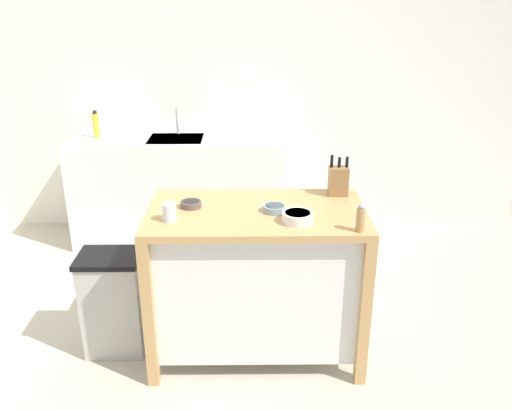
{
  "coord_description": "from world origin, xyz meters",
  "views": [
    {
      "loc": [
        0.22,
        -2.52,
        2.02
      ],
      "look_at": [
        0.25,
        0.36,
        0.86
      ],
      "focal_mm": 37.26,
      "sensor_mm": 36.0,
      "label": 1
    }
  ],
  "objects_px": {
    "drinking_cup": "(169,212)",
    "sink_faucet": "(177,121)",
    "trash_bin": "(114,303)",
    "pepper_grinder": "(360,219)",
    "knife_block": "(338,180)",
    "bowl_stoneware_deep": "(298,217)",
    "bottle_spray_cleaner": "(96,125)",
    "bowl_ceramic_small": "(191,204)",
    "bowl_ceramic_wide": "(275,208)",
    "kitchen_island": "(256,275)"
  },
  "relations": [
    {
      "from": "bowl_ceramic_wide",
      "to": "bowl_ceramic_small",
      "type": "distance_m",
      "value": 0.47
    },
    {
      "from": "knife_block",
      "to": "bowl_stoneware_deep",
      "type": "distance_m",
      "value": 0.48
    },
    {
      "from": "kitchen_island",
      "to": "sink_faucet",
      "type": "xyz_separation_m",
      "value": [
        -0.65,
        1.73,
        0.5
      ]
    },
    {
      "from": "knife_block",
      "to": "trash_bin",
      "type": "distance_m",
      "value": 1.5
    },
    {
      "from": "kitchen_island",
      "to": "pepper_grinder",
      "type": "distance_m",
      "value": 0.75
    },
    {
      "from": "bowl_ceramic_small",
      "to": "drinking_cup",
      "type": "bearing_deg",
      "value": -115.89
    },
    {
      "from": "knife_block",
      "to": "trash_bin",
      "type": "height_order",
      "value": "knife_block"
    },
    {
      "from": "bowl_ceramic_wide",
      "to": "drinking_cup",
      "type": "distance_m",
      "value": 0.57
    },
    {
      "from": "drinking_cup",
      "to": "sink_faucet",
      "type": "height_order",
      "value": "sink_faucet"
    },
    {
      "from": "bowl_ceramic_small",
      "to": "bowl_ceramic_wide",
      "type": "bearing_deg",
      "value": -8.81
    },
    {
      "from": "kitchen_island",
      "to": "drinking_cup",
      "type": "xyz_separation_m",
      "value": [
        -0.45,
        -0.14,
        0.45
      ]
    },
    {
      "from": "drinking_cup",
      "to": "pepper_grinder",
      "type": "relative_size",
      "value": 0.65
    },
    {
      "from": "bottle_spray_cleaner",
      "to": "bowl_ceramic_small",
      "type": "bearing_deg",
      "value": -59.01
    },
    {
      "from": "knife_block",
      "to": "sink_faucet",
      "type": "xyz_separation_m",
      "value": [
        -1.13,
        1.49,
        0.01
      ]
    },
    {
      "from": "bowl_stoneware_deep",
      "to": "bowl_ceramic_small",
      "type": "xyz_separation_m",
      "value": [
        -0.57,
        0.21,
        -0.01
      ]
    },
    {
      "from": "pepper_grinder",
      "to": "bowl_ceramic_wide",
      "type": "bearing_deg",
      "value": 147.88
    },
    {
      "from": "bowl_stoneware_deep",
      "to": "bottle_spray_cleaner",
      "type": "distance_m",
      "value": 2.32
    },
    {
      "from": "knife_block",
      "to": "bowl_ceramic_small",
      "type": "xyz_separation_m",
      "value": [
        -0.84,
        -0.19,
        -0.07
      ]
    },
    {
      "from": "knife_block",
      "to": "pepper_grinder",
      "type": "distance_m",
      "value": 0.52
    },
    {
      "from": "knife_block",
      "to": "bowl_ceramic_small",
      "type": "height_order",
      "value": "knife_block"
    },
    {
      "from": "sink_faucet",
      "to": "pepper_grinder",
      "type": "bearing_deg",
      "value": -60.06
    },
    {
      "from": "trash_bin",
      "to": "kitchen_island",
      "type": "bearing_deg",
      "value": -0.93
    },
    {
      "from": "trash_bin",
      "to": "sink_faucet",
      "type": "relative_size",
      "value": 2.86
    },
    {
      "from": "trash_bin",
      "to": "bowl_ceramic_wide",
      "type": "bearing_deg",
      "value": -2.19
    },
    {
      "from": "drinking_cup",
      "to": "trash_bin",
      "type": "relative_size",
      "value": 0.15
    },
    {
      "from": "pepper_grinder",
      "to": "sink_faucet",
      "type": "relative_size",
      "value": 0.67
    },
    {
      "from": "kitchen_island",
      "to": "pepper_grinder",
      "type": "relative_size",
      "value": 8.09
    },
    {
      "from": "bowl_ceramic_wide",
      "to": "pepper_grinder",
      "type": "xyz_separation_m",
      "value": [
        0.41,
        -0.26,
        0.05
      ]
    },
    {
      "from": "bowl_stoneware_deep",
      "to": "kitchen_island",
      "type": "bearing_deg",
      "value": 142.73
    },
    {
      "from": "bowl_stoneware_deep",
      "to": "bowl_ceramic_wide",
      "type": "distance_m",
      "value": 0.18
    },
    {
      "from": "knife_block",
      "to": "bowl_ceramic_wide",
      "type": "height_order",
      "value": "knife_block"
    },
    {
      "from": "pepper_grinder",
      "to": "sink_faucet",
      "type": "xyz_separation_m",
      "value": [
        -1.16,
        2.01,
        0.03
      ]
    },
    {
      "from": "trash_bin",
      "to": "bottle_spray_cleaner",
      "type": "relative_size",
      "value": 2.81
    },
    {
      "from": "kitchen_island",
      "to": "sink_faucet",
      "type": "bearing_deg",
      "value": 110.49
    },
    {
      "from": "drinking_cup",
      "to": "trash_bin",
      "type": "height_order",
      "value": "drinking_cup"
    },
    {
      "from": "trash_bin",
      "to": "bottle_spray_cleaner",
      "type": "height_order",
      "value": "bottle_spray_cleaner"
    },
    {
      "from": "knife_block",
      "to": "drinking_cup",
      "type": "bearing_deg",
      "value": -158.08
    },
    {
      "from": "bowl_ceramic_small",
      "to": "bottle_spray_cleaner",
      "type": "xyz_separation_m",
      "value": [
        -0.93,
        1.56,
        0.08
      ]
    },
    {
      "from": "bottle_spray_cleaner",
      "to": "pepper_grinder",
      "type": "bearing_deg",
      "value": -46.22
    },
    {
      "from": "kitchen_island",
      "to": "trash_bin",
      "type": "xyz_separation_m",
      "value": [
        -0.84,
        0.01,
        -0.19
      ]
    },
    {
      "from": "sink_faucet",
      "to": "trash_bin",
      "type": "bearing_deg",
      "value": -96.45
    },
    {
      "from": "drinking_cup",
      "to": "sink_faucet",
      "type": "relative_size",
      "value": 0.44
    },
    {
      "from": "knife_block",
      "to": "bowl_ceramic_wide",
      "type": "xyz_separation_m",
      "value": [
        -0.38,
        -0.26,
        -0.07
      ]
    },
    {
      "from": "pepper_grinder",
      "to": "knife_block",
      "type": "bearing_deg",
      "value": 93.49
    },
    {
      "from": "kitchen_island",
      "to": "bowl_ceramic_small",
      "type": "xyz_separation_m",
      "value": [
        -0.36,
        0.05,
        0.42
      ]
    },
    {
      "from": "trash_bin",
      "to": "sink_faucet",
      "type": "bearing_deg",
      "value": 83.55
    },
    {
      "from": "knife_block",
      "to": "bottle_spray_cleaner",
      "type": "xyz_separation_m",
      "value": [
        -1.78,
        1.37,
        0.01
      ]
    },
    {
      "from": "bowl_ceramic_small",
      "to": "trash_bin",
      "type": "xyz_separation_m",
      "value": [
        -0.48,
        -0.04,
        -0.61
      ]
    },
    {
      "from": "sink_faucet",
      "to": "bowl_ceramic_small",
      "type": "bearing_deg",
      "value": -80.4
    },
    {
      "from": "knife_block",
      "to": "bottle_spray_cleaner",
      "type": "distance_m",
      "value": 2.24
    }
  ]
}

